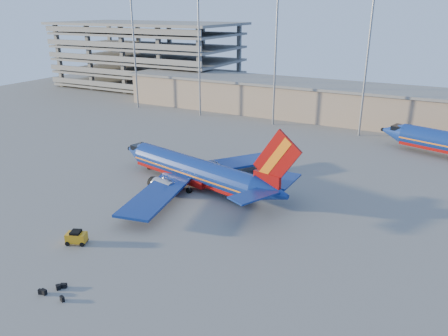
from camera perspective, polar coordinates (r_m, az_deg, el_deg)
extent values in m
plane|color=slate|center=(63.52, -4.91, -4.16)|extent=(220.00, 220.00, 0.00)
cube|color=#9E856D|center=(110.85, 16.11, 7.98)|extent=(120.00, 15.00, 8.00)
cube|color=slate|center=(110.08, 16.32, 10.11)|extent=(122.00, 16.00, 0.60)
cube|color=slate|center=(156.17, -9.68, 10.76)|extent=(60.00, 30.00, 0.70)
cube|color=slate|center=(155.55, -9.77, 12.29)|extent=(60.00, 30.00, 0.70)
cube|color=slate|center=(155.03, -9.87, 13.82)|extent=(60.00, 30.00, 0.70)
cube|color=slate|center=(154.63, -9.96, 15.37)|extent=(60.00, 30.00, 0.70)
cube|color=slate|center=(154.34, -10.06, 16.92)|extent=(60.00, 30.00, 0.70)
cube|color=slate|center=(154.20, -10.14, 18.10)|extent=(62.00, 32.00, 0.80)
cube|color=slate|center=(165.38, -7.09, 14.74)|extent=(1.20, 1.20, 21.00)
cylinder|color=gray|center=(122.21, -11.59, 14.20)|extent=(0.44, 0.44, 28.00)
cylinder|color=gray|center=(110.77, -3.26, 13.97)|extent=(0.44, 0.44, 28.00)
cylinder|color=gray|center=(102.01, 6.71, 13.32)|extent=(0.44, 0.44, 28.00)
cylinder|color=gray|center=(96.65, 18.05, 12.10)|extent=(0.44, 0.44, 28.00)
cylinder|color=navy|center=(67.42, -3.97, -0.16)|extent=(24.18, 9.09, 3.70)
cube|color=maroon|center=(67.75, -3.95, -0.91)|extent=(24.02, 8.40, 1.30)
cube|color=orange|center=(67.50, -3.96, -0.36)|extent=(24.19, 9.12, 0.22)
cone|color=navy|center=(77.50, -11.39, 2.24)|extent=(4.93, 4.56, 3.70)
cube|color=black|center=(76.23, -10.83, 2.72)|extent=(2.93, 3.08, 0.80)
cone|color=navy|center=(58.59, 6.22, -3.12)|extent=(5.90, 4.79, 3.70)
cube|color=maroon|center=(58.49, 5.63, -1.71)|extent=(4.21, 1.50, 2.20)
cube|color=maroon|center=(56.53, 6.90, 1.23)|extent=(7.21, 1.99, 7.97)
cube|color=orange|center=(56.64, 6.73, 1.27)|extent=(4.84, 1.53, 6.25)
cube|color=navy|center=(61.20, 7.76, -1.59)|extent=(3.13, 6.46, 0.22)
cube|color=navy|center=(56.05, 3.90, -3.56)|extent=(5.44, 7.06, 0.22)
cube|color=navy|center=(72.90, 1.75, 0.73)|extent=(13.34, 15.35, 0.35)
cube|color=navy|center=(61.25, -8.75, -3.45)|extent=(7.80, 16.14, 0.35)
cube|color=maroon|center=(67.57, -3.64, -1.33)|extent=(6.73, 5.16, 1.00)
cylinder|color=gray|center=(72.24, -1.72, 0.00)|extent=(3.98, 2.86, 2.10)
cylinder|color=gray|center=(65.53, -7.88, -2.39)|extent=(3.98, 2.86, 2.10)
cylinder|color=gray|center=(75.87, -9.83, 0.23)|extent=(0.29, 0.29, 1.10)
cylinder|color=black|center=(75.95, -9.82, 0.07)|extent=(0.68, 0.39, 0.64)
cylinder|color=black|center=(69.01, -1.52, -1.65)|extent=(0.94, 0.73, 0.84)
cylinder|color=black|center=(65.58, -4.59, -2.93)|extent=(0.94, 0.73, 0.84)
cone|color=navy|center=(93.36, 21.13, 4.48)|extent=(5.48, 5.12, 3.98)
cube|color=black|center=(92.59, 21.99, 4.90)|extent=(3.29, 3.43, 0.86)
cube|color=orange|center=(54.65, -18.72, -8.58)|extent=(2.64, 2.10, 1.10)
cube|color=black|center=(54.34, -18.80, -7.97)|extent=(1.48, 1.54, 0.38)
cylinder|color=black|center=(55.72, -19.25, -8.69)|extent=(0.60, 0.40, 0.57)
cylinder|color=black|center=(54.78, -19.76, -9.29)|extent=(0.60, 0.40, 0.57)
cylinder|color=black|center=(55.04, -17.56, -8.86)|extent=(0.60, 0.40, 0.57)
cylinder|color=black|center=(54.08, -18.04, -9.47)|extent=(0.60, 0.40, 0.57)
cube|color=black|center=(47.47, -22.75, -14.68)|extent=(0.65, 0.48, 0.52)
cube|color=black|center=(47.35, -22.48, -14.73)|extent=(0.62, 0.38, 0.54)
cube|color=black|center=(45.82, -20.38, -15.71)|extent=(0.61, 0.45, 0.51)
cube|color=black|center=(47.57, -20.83, -14.34)|extent=(0.62, 0.59, 0.48)
cube|color=black|center=(47.63, -20.22, -14.22)|extent=(0.72, 0.62, 0.46)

